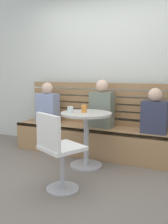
# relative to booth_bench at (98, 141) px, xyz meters

# --- Properties ---
(ground) EXTENTS (8.00, 8.00, 0.00)m
(ground) POSITION_rel_booth_bench_xyz_m (0.00, -1.20, -0.22)
(ground) COLOR #70665B
(back_wall) EXTENTS (5.20, 0.10, 2.90)m
(back_wall) POSITION_rel_booth_bench_xyz_m (0.00, 0.44, 1.23)
(back_wall) COLOR silver
(back_wall) RESTS_ON ground
(booth_bench) EXTENTS (2.70, 0.52, 0.44)m
(booth_bench) POSITION_rel_booth_bench_xyz_m (0.00, 0.00, 0.00)
(booth_bench) COLOR #A87C51
(booth_bench) RESTS_ON ground
(booth_backrest) EXTENTS (2.65, 0.04, 0.67)m
(booth_backrest) POSITION_rel_booth_bench_xyz_m (0.00, 0.24, 0.56)
(booth_backrest) COLOR #9A7249
(booth_backrest) RESTS_ON booth_bench
(cafe_table) EXTENTS (0.68, 0.68, 0.74)m
(cafe_table) POSITION_rel_booth_bench_xyz_m (0.04, -0.51, 0.30)
(cafe_table) COLOR #ADADB2
(cafe_table) RESTS_ON ground
(white_chair) EXTENTS (0.53, 0.53, 0.85)m
(white_chair) POSITION_rel_booth_bench_xyz_m (0.07, -1.32, 0.24)
(white_chair) COLOR #ADADB2
(white_chair) RESTS_ON ground
(person_adult) EXTENTS (0.34, 0.22, 0.72)m
(person_adult) POSITION_rel_booth_bench_xyz_m (0.06, 0.02, 0.54)
(person_adult) COLOR slate
(person_adult) RESTS_ON booth_bench
(person_child_left) EXTENTS (0.34, 0.22, 0.67)m
(person_child_left) POSITION_rel_booth_bench_xyz_m (-0.89, -0.02, 0.51)
(person_child_left) COLOR #8C9EC6
(person_child_left) RESTS_ON booth_bench
(person_child_middle) EXTENTS (0.34, 0.22, 0.62)m
(person_child_middle) POSITION_rel_booth_bench_xyz_m (0.85, -0.03, 0.49)
(person_child_middle) COLOR #333851
(person_child_middle) RESTS_ON booth_bench
(cup_tumbler_orange) EXTENTS (0.07, 0.07, 0.10)m
(cup_tumbler_orange) POSITION_rel_booth_bench_xyz_m (0.01, -0.51, 0.57)
(cup_tumbler_orange) COLOR orange
(cup_tumbler_orange) RESTS_ON cafe_table
(cup_glass_short) EXTENTS (0.08, 0.08, 0.08)m
(cup_glass_short) POSITION_rel_booth_bench_xyz_m (-0.16, -0.59, 0.56)
(cup_glass_short) COLOR silver
(cup_glass_short) RESTS_ON cafe_table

